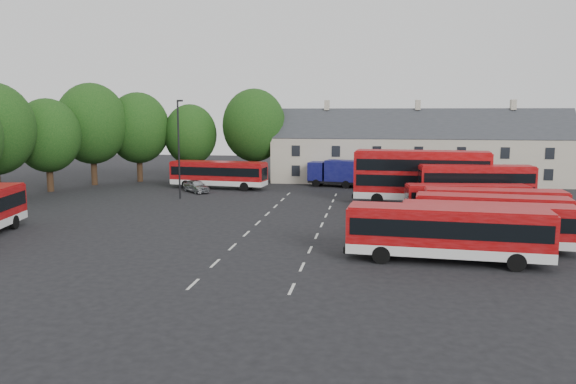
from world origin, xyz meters
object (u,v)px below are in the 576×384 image
box_truck (340,172)px  lamppost (179,146)px  bus_row_a (447,230)px  bus_dd_south (476,185)px  silver_car (196,186)px

box_truck → lamppost: bearing=-132.0°
bus_row_a → lamppost: size_ratio=1.17×
bus_dd_south → silver_car: bearing=160.9°
bus_row_a → lamppost: 31.48m
bus_dd_south → silver_car: size_ratio=2.46×
bus_dd_south → lamppost: 28.25m
box_truck → silver_car: box_truck is taller
bus_row_a → lamppost: (-23.29, 20.93, 3.30)m
bus_row_a → lamppost: bearing=142.3°
box_truck → lamppost: size_ratio=0.75×
box_truck → silver_car: (-15.10, -6.80, -1.06)m
silver_car → lamppost: bearing=-136.0°
box_truck → lamppost: lamppost is taller
box_truck → lamppost: 19.37m
box_truck → silver_car: size_ratio=1.84×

